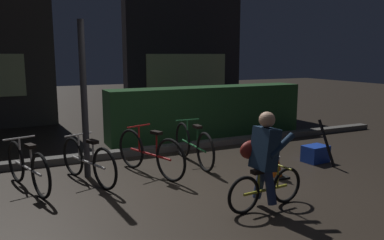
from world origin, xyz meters
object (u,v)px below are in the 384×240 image
parked_bike_left_mid (28,167)px  traffic_cone_near (275,161)px  closed_umbrella (327,143)px  parked_bike_center_right (150,153)px  traffic_cone_far (262,146)px  parked_bike_center_left (88,161)px  street_post (84,101)px  parked_bike_right_mid (193,145)px  cyclist (264,160)px  blue_crate (315,154)px

parked_bike_left_mid → traffic_cone_near: (3.56, -1.07, -0.07)m
parked_bike_left_mid → closed_umbrella: (4.79, -0.92, 0.07)m
parked_bike_center_right → traffic_cone_far: (2.17, -0.05, -0.09)m
parked_bike_center_left → closed_umbrella: closed_umbrella is taller
street_post → parked_bike_right_mid: street_post is taller
traffic_cone_far → cyclist: (-1.34, -1.89, 0.37)m
parked_bike_center_right → blue_crate: (2.97, -0.59, -0.20)m
parked_bike_right_mid → closed_umbrella: 2.34m
parked_bike_center_right → cyclist: 2.13m
traffic_cone_far → blue_crate: size_ratio=1.24×
parked_bike_center_left → blue_crate: bearing=-118.3°
blue_crate → street_post: bearing=167.1°
street_post → closed_umbrella: size_ratio=2.89×
traffic_cone_near → traffic_cone_far: size_ratio=1.02×
parked_bike_left_mid → traffic_cone_near: 3.72m
street_post → closed_umbrella: 4.16m
street_post → parked_bike_right_mid: 2.05m
street_post → traffic_cone_near: bearing=-25.8°
parked_bike_right_mid → traffic_cone_near: 1.50m
parked_bike_right_mid → closed_umbrella: closed_umbrella is taller
parked_bike_center_left → traffic_cone_far: size_ratio=2.72×
parked_bike_center_left → cyclist: size_ratio=1.19×
parked_bike_center_right → closed_umbrella: 3.09m
street_post → parked_bike_left_mid: street_post is taller
traffic_cone_near → closed_umbrella: (1.23, 0.15, 0.13)m
parked_bike_center_left → traffic_cone_far: 3.15m
blue_crate → closed_umbrella: closed_umbrella is taller
parked_bike_right_mid → traffic_cone_near: size_ratio=2.97×
parked_bike_center_left → traffic_cone_near: bearing=-130.0°
street_post → parked_bike_left_mid: size_ratio=1.61×
closed_umbrella → parked_bike_center_right: bearing=56.0°
parked_bike_center_right → cyclist: cyclist is taller
cyclist → parked_bike_center_left: bearing=127.4°
traffic_cone_far → cyclist: cyclist is taller
parked_bike_center_left → parked_bike_right_mid: 1.90m
parked_bike_right_mid → closed_umbrella: (2.06, -1.09, 0.06)m
parked_bike_left_mid → traffic_cone_far: 4.00m
traffic_cone_near → traffic_cone_far: (0.43, 0.94, -0.01)m
parked_bike_right_mid → blue_crate: size_ratio=3.78×
parked_bike_right_mid → cyclist: size_ratio=1.33×
street_post → traffic_cone_far: street_post is taller
parked_bike_right_mid → traffic_cone_near: bearing=-144.3°
parked_bike_center_left → traffic_cone_far: bearing=-110.8°
street_post → parked_bike_center_right: (0.95, -0.31, -0.88)m
parked_bike_center_left → street_post: bearing=-26.1°
parked_bike_center_left → parked_bike_right_mid: size_ratio=0.89×
traffic_cone_far → parked_bike_left_mid: bearing=178.2°
street_post → parked_bike_left_mid: 1.27m
parked_bike_center_left → traffic_cone_near: (2.72, -1.02, -0.06)m
parked_bike_left_mid → parked_bike_right_mid: size_ratio=0.92×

